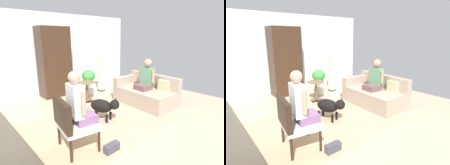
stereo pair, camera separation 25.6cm
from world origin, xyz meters
TOP-DOWN VIEW (x-y plane):
  - ground_plane at (0.00, 0.00)m, footprint 7.16×7.16m
  - back_wall at (0.00, 2.83)m, footprint 6.56×0.12m
  - area_rug at (-0.20, -0.07)m, footprint 3.11×2.23m
  - couch at (1.48, -0.01)m, footprint 1.04×1.72m
  - armchair at (-1.24, -0.55)m, footprint 0.69×0.77m
  - person_on_couch at (1.45, -0.04)m, footprint 0.48×0.53m
  - person_on_armchair at (-1.10, -0.57)m, footprint 0.47×0.52m
  - round_end_table at (0.36, 1.26)m, footprint 0.49×0.49m
  - dog at (-0.11, -0.04)m, footprint 0.47×0.85m
  - potted_plant at (0.73, 1.68)m, footprint 0.43×0.43m
  - column_lamp at (1.33, 1.77)m, footprint 0.20×0.20m
  - armoire_cabinet at (-0.03, 2.42)m, footprint 0.93×0.56m
  - handbag at (-0.78, -1.04)m, footprint 0.28×0.12m

SIDE VIEW (x-z plane):
  - ground_plane at x=0.00m, z-range 0.00..0.00m
  - area_rug at x=-0.20m, z-range 0.00..0.01m
  - handbag at x=-0.78m, z-range 0.00..0.15m
  - couch at x=1.48m, z-range -0.11..0.70m
  - dog at x=-0.11m, z-range 0.06..0.63m
  - round_end_table at x=0.36m, z-range 0.05..0.65m
  - potted_plant at x=0.73m, z-range 0.08..0.92m
  - armchair at x=-1.24m, z-range 0.08..1.01m
  - column_lamp at x=1.33m, z-range -0.01..1.33m
  - person_on_couch at x=1.45m, z-range 0.36..1.19m
  - person_on_armchair at x=-1.10m, z-range 0.38..1.28m
  - armoire_cabinet at x=-0.03m, z-range 0.00..2.17m
  - back_wall at x=0.00m, z-range 0.00..2.61m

